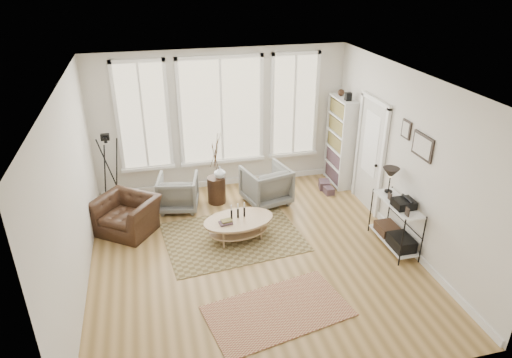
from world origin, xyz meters
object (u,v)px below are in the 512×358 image
object	(u,v)px
side_table	(216,169)
accent_chair	(127,215)
coffee_table	(238,223)
low_shelf	(396,220)
armchair_right	(266,185)
bookcase	(340,141)
armchair_left	(178,192)

from	to	relation	value
side_table	accent_chair	size ratio (longest dim) A/B	1.54
coffee_table	side_table	bearing A→B (deg)	95.92
accent_chair	low_shelf	bearing A→B (deg)	16.21
low_shelf	side_table	bearing A→B (deg)	139.51
armchair_right	coffee_table	bearing A→B (deg)	41.21
low_shelf	armchair_right	xyz separation A→B (m)	(-1.70, 2.01, -0.13)
bookcase	armchair_right	distance (m)	1.91
bookcase	armchair_left	world-z (taller)	bookcase
side_table	accent_chair	distance (m)	1.90
armchair_right	low_shelf	bearing A→B (deg)	116.23
armchair_left	armchair_right	size ratio (longest dim) A/B	0.90
armchair_left	armchair_right	bearing A→B (deg)	-174.62
armchair_left	armchair_right	xyz separation A→B (m)	(1.72, -0.18, 0.04)
bookcase	low_shelf	xyz separation A→B (m)	(-0.06, -2.52, -0.44)
side_table	bookcase	bearing A→B (deg)	5.40
bookcase	armchair_left	bearing A→B (deg)	-174.57
low_shelf	armchair_right	size ratio (longest dim) A/B	1.54
low_shelf	armchair_left	size ratio (longest dim) A/B	1.72
bookcase	coffee_table	bearing A→B (deg)	-146.90
low_shelf	coffee_table	world-z (taller)	low_shelf
coffee_table	bookcase	bearing A→B (deg)	33.10
side_table	low_shelf	bearing A→B (deg)	-40.49
bookcase	coffee_table	distance (m)	3.13
bookcase	armchair_right	world-z (taller)	bookcase
bookcase	coffee_table	world-z (taller)	bookcase
low_shelf	armchair_right	distance (m)	2.63
low_shelf	coffee_table	xyz separation A→B (m)	(-2.51, 0.85, -0.21)
accent_chair	armchair_right	bearing A→B (deg)	45.12
armchair_right	accent_chair	xyz separation A→B (m)	(-2.69, -0.43, -0.06)
bookcase	low_shelf	distance (m)	2.56
side_table	accent_chair	xyz separation A→B (m)	(-1.73, -0.68, -0.41)
bookcase	side_table	bearing A→B (deg)	-174.60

